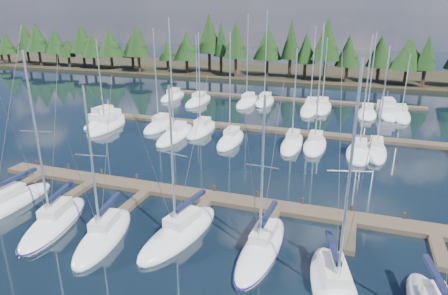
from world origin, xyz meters
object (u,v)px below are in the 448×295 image
(front_sailboat_3, at_px, (180,233))
(front_sailboat_1, at_px, (54,222))
(front_sailboat_5, at_px, (334,289))
(main_dock, at_px, (208,200))
(motor_yacht_left, at_px, (106,120))
(front_sailboat_4, at_px, (262,248))
(motor_yacht_right, at_px, (386,112))
(front_sailboat_0, at_px, (2,207))
(front_sailboat_2, at_px, (104,236))

(front_sailboat_3, bearing_deg, front_sailboat_1, -169.84)
(front_sailboat_3, bearing_deg, front_sailboat_5, -13.92)
(main_dock, distance_m, motor_yacht_left, 29.96)
(main_dock, xyz_separation_m, front_sailboat_5, (11.35, -8.58, 0.09))
(front_sailboat_3, relative_size, front_sailboat_4, 1.02)
(front_sailboat_1, xyz_separation_m, front_sailboat_4, (16.21, 1.72, -0.01))
(front_sailboat_1, distance_m, motor_yacht_right, 51.61)
(front_sailboat_0, bearing_deg, front_sailboat_2, -5.58)
(front_sailboat_2, distance_m, front_sailboat_3, 5.57)
(front_sailboat_3, distance_m, motor_yacht_right, 45.69)
(front_sailboat_5, bearing_deg, front_sailboat_3, 166.08)
(motor_yacht_right, bearing_deg, front_sailboat_5, -96.10)
(front_sailboat_2, xyz_separation_m, front_sailboat_5, (16.55, -0.62, 0.01))
(front_sailboat_0, height_order, motor_yacht_right, front_sailboat_0)
(front_sailboat_1, distance_m, front_sailboat_4, 16.30)
(front_sailboat_2, height_order, front_sailboat_5, front_sailboat_5)
(front_sailboat_1, relative_size, front_sailboat_2, 1.16)
(front_sailboat_2, height_order, front_sailboat_4, front_sailboat_2)
(front_sailboat_5, height_order, motor_yacht_right, front_sailboat_5)
(front_sailboat_1, height_order, front_sailboat_3, front_sailboat_1)
(front_sailboat_3, bearing_deg, front_sailboat_4, -0.51)
(front_sailboat_4, height_order, motor_yacht_left, front_sailboat_4)
(main_dock, xyz_separation_m, front_sailboat_3, (-0.08, -5.74, 0.07))
(front_sailboat_4, bearing_deg, main_dock, 137.00)
(front_sailboat_4, height_order, motor_yacht_right, front_sailboat_4)
(motor_yacht_left, relative_size, motor_yacht_right, 0.94)
(main_dock, distance_m, front_sailboat_5, 14.23)
(front_sailboat_4, xyz_separation_m, motor_yacht_right, (10.00, 42.74, 0.22))
(main_dock, relative_size, front_sailboat_4, 3.64)
(main_dock, relative_size, front_sailboat_5, 2.98)
(motor_yacht_right, bearing_deg, front_sailboat_2, -115.50)
(front_sailboat_1, relative_size, front_sailboat_5, 0.97)
(front_sailboat_4, bearing_deg, front_sailboat_3, 179.49)
(front_sailboat_1, distance_m, motor_yacht_left, 29.55)
(front_sailboat_0, height_order, front_sailboat_5, front_sailboat_0)
(front_sailboat_2, distance_m, motor_yacht_left, 32.35)
(front_sailboat_3, bearing_deg, motor_yacht_right, 69.11)
(front_sailboat_1, height_order, front_sailboat_4, front_sailboat_1)
(motor_yacht_right, bearing_deg, front_sailboat_3, -110.89)
(front_sailboat_2, xyz_separation_m, motor_yacht_left, (-18.06, 26.84, 0.18))
(front_sailboat_5, xyz_separation_m, motor_yacht_right, (4.86, 45.52, 0.20))
(front_sailboat_3, height_order, front_sailboat_4, front_sailboat_3)
(main_dock, bearing_deg, front_sailboat_1, -143.03)
(front_sailboat_3, bearing_deg, front_sailboat_0, -175.82)
(front_sailboat_5, bearing_deg, front_sailboat_2, 177.84)
(front_sailboat_1, xyz_separation_m, front_sailboat_2, (4.80, -0.43, -0.00))
(front_sailboat_3, distance_m, front_sailboat_4, 6.29)
(motor_yacht_right, bearing_deg, main_dock, -113.70)
(front_sailboat_4, height_order, front_sailboat_5, front_sailboat_5)
(front_sailboat_4, distance_m, motor_yacht_left, 38.45)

